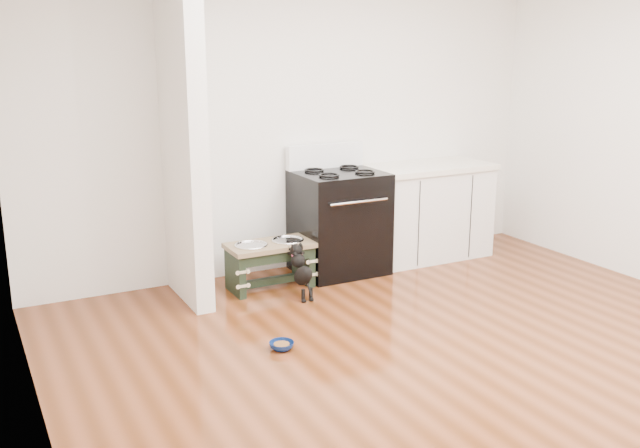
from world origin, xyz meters
The scene contains 8 objects.
ground centered at (0.00, 0.00, 0.00)m, with size 5.00×5.00×0.00m, color #4D240D.
room_shell centered at (0.00, 0.00, 1.62)m, with size 5.00×5.00×5.00m.
partition_wall centered at (-1.18, 2.10, 1.35)m, with size 0.15×0.80×2.70m, color silver.
oven_range centered at (0.25, 2.16, 0.48)m, with size 0.76×0.69×1.14m.
cabinet_run centered at (1.23, 2.18, 0.45)m, with size 1.24×0.64×0.91m.
dog_feeder centered at (-0.49, 2.02, 0.28)m, with size 0.72×0.39×0.41m.
puppy centered at (-0.36, 1.69, 0.24)m, with size 0.13×0.37×0.44m.
floor_bowl centered at (-0.93, 0.83, 0.03)m, with size 0.22×0.22×0.05m.
Camera 1 is at (-2.79, -3.30, 2.04)m, focal length 40.00 mm.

